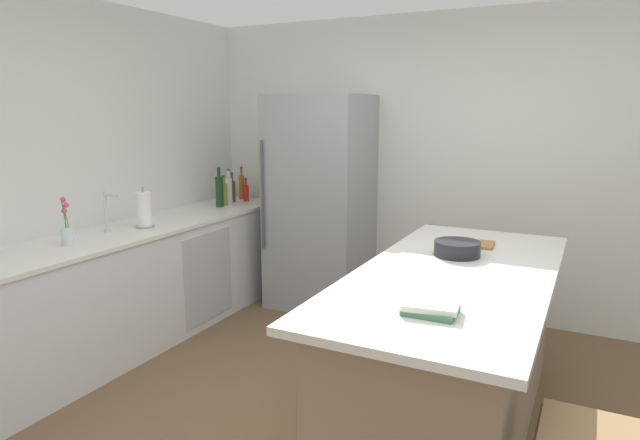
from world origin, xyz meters
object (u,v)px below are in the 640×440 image
Objects in this scene: cutting_board at (471,244)px; flower_vase at (67,231)px; mixing_bowl at (457,249)px; hot_sauce_bottle at (246,192)px; soda_bottle at (229,190)px; olive_oil_bottle at (224,194)px; paper_towel_roll at (144,210)px; vinegar_bottle at (242,187)px; wine_bottle at (219,191)px; cookbook_stack at (430,308)px; kitchen_island at (452,350)px; syrup_bottle at (232,191)px; sink_faucet at (107,211)px; refrigerator at (320,203)px.

flower_vase is at bearing -155.09° from cutting_board.
flower_vase is at bearing -161.27° from mixing_bowl.
hot_sauce_bottle is 0.69× the size of soda_bottle.
olive_oil_bottle is at bearing 90.77° from flower_vase.
paper_towel_roll is 1.46m from vinegar_bottle.
paper_towel_roll is 1.37× the size of hot_sauce_bottle.
flower_vase is at bearing -92.83° from paper_towel_roll.
flower_vase is at bearing -89.67° from wine_bottle.
cookbook_stack is at bearing -19.17° from paper_towel_roll.
cookbook_stack is 1.31m from cutting_board.
hot_sauce_bottle is 0.75× the size of cutting_board.
wine_bottle reaches higher than vinegar_bottle.
cookbook_stack reaches higher than cutting_board.
cutting_board is (2.49, -1.01, -0.09)m from vinegar_bottle.
kitchen_island is 7.93× the size of olive_oil_bottle.
soda_bottle reaches higher than kitchen_island.
flower_vase is 1.30× the size of cookbook_stack.
soda_bottle is at bearing 99.44° from wine_bottle.
syrup_bottle is (-0.10, 1.27, -0.02)m from paper_towel_roll.
cutting_board is (2.38, -0.92, -0.05)m from hot_sauce_bottle.
hot_sauce_bottle is at bearing 86.67° from sink_faucet.
sink_faucet is 0.42m from flower_vase.
kitchen_island is at bearing 11.28° from flower_vase.
soda_bottle is (-0.91, -0.14, 0.08)m from refrigerator.
syrup_bottle reaches higher than olive_oil_bottle.
refrigerator reaches higher than hot_sauce_bottle.
vinegar_bottle is 2.80m from mixing_bowl.
cookbook_stack is (2.53, -1.94, -0.06)m from olive_oil_bottle.
flower_vase reaches higher than cookbook_stack.
sink_faucet is 0.91× the size of soda_bottle.
sink_faucet is (-0.94, -1.57, 0.10)m from refrigerator.
hot_sauce_bottle is at bearing 90.42° from paper_towel_roll.
soda_bottle reaches higher than syrup_bottle.
kitchen_island is 3.07m from vinegar_bottle.
olive_oil_bottle reaches higher than kitchen_island.
paper_towel_roll is 0.99m from wine_bottle.
hot_sauce_bottle is 2.66m from mixing_bowl.
vinegar_bottle is 1.30× the size of cookbook_stack.
paper_towel_roll is 0.95× the size of soda_bottle.
wine_bottle is at bearing -159.70° from refrigerator.
cookbook_stack reaches higher than kitchen_island.
refrigerator is at bearing 2.53° from syrup_bottle.
hot_sauce_bottle is 0.14m from syrup_bottle.
sink_faucet is at bearing -89.52° from vinegar_bottle.
paper_towel_roll is 2.36m from mixing_bowl.
hot_sauce_bottle is at bearing 138.04° from cookbook_stack.
vinegar_bottle is 1.43× the size of hot_sauce_bottle.
flower_vase reaches higher than paper_towel_roll.
cutting_board is (-0.10, 1.31, -0.02)m from cookbook_stack.
wine_bottle reaches higher than kitchen_island.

